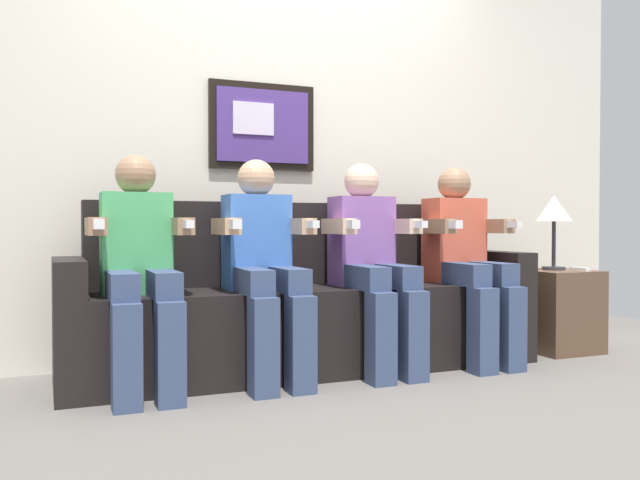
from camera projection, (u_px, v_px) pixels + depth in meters
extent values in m
plane|color=#66605B|center=(332.00, 383.00, 3.26)|extent=(6.42, 6.42, 0.00)
cube|color=silver|center=(280.00, 137.00, 3.94)|extent=(4.94, 0.05, 2.60)
cube|color=black|center=(262.00, 126.00, 3.85)|extent=(0.63, 0.03, 0.50)
cube|color=#4C337F|center=(263.00, 126.00, 3.84)|extent=(0.55, 0.02, 0.42)
cube|color=silver|center=(253.00, 119.00, 3.80)|extent=(0.24, 0.02, 0.18)
cube|color=black|center=(310.00, 329.00, 3.52)|extent=(2.26, 0.58, 0.45)
cube|color=black|center=(295.00, 243.00, 3.71)|extent=(2.26, 0.14, 0.45)
cube|color=black|center=(69.00, 326.00, 3.06)|extent=(0.14, 0.58, 0.62)
cube|color=black|center=(495.00, 303.00, 3.98)|extent=(0.14, 0.58, 0.62)
cube|color=#4CB266|center=(136.00, 243.00, 3.16)|extent=(0.32, 0.20, 0.48)
sphere|color=#9E7556|center=(136.00, 175.00, 3.15)|extent=(0.19, 0.19, 0.19)
cube|color=#38476B|center=(121.00, 285.00, 2.94)|extent=(0.12, 0.40, 0.12)
cube|color=#38476B|center=(162.00, 284.00, 3.01)|extent=(0.12, 0.40, 0.12)
cube|color=#38476B|center=(127.00, 357.00, 2.76)|extent=(0.12, 0.12, 0.45)
cube|color=#38476B|center=(170.00, 354.00, 2.83)|extent=(0.12, 0.12, 0.45)
cube|color=#9E7556|center=(96.00, 226.00, 2.97)|extent=(0.08, 0.28, 0.08)
cube|color=#9E7556|center=(181.00, 226.00, 3.12)|extent=(0.08, 0.28, 0.08)
cube|color=white|center=(187.00, 224.00, 2.97)|extent=(0.04, 0.13, 0.04)
cube|color=white|center=(98.00, 224.00, 2.83)|extent=(0.04, 0.10, 0.04)
cube|color=#3F72CC|center=(256.00, 242.00, 3.39)|extent=(0.32, 0.20, 0.48)
sphere|color=tan|center=(256.00, 178.00, 3.38)|extent=(0.19, 0.19, 0.19)
cube|color=#38476B|center=(251.00, 281.00, 3.17)|extent=(0.12, 0.40, 0.12)
cube|color=#38476B|center=(286.00, 279.00, 3.24)|extent=(0.12, 0.40, 0.12)
cube|color=#38476B|center=(263.00, 347.00, 2.99)|extent=(0.12, 0.12, 0.45)
cube|color=#38476B|center=(301.00, 344.00, 3.06)|extent=(0.12, 0.12, 0.45)
cube|color=tan|center=(226.00, 226.00, 3.20)|extent=(0.08, 0.28, 0.08)
cube|color=tan|center=(299.00, 226.00, 3.35)|extent=(0.08, 0.28, 0.08)
cube|color=white|center=(311.00, 224.00, 3.20)|extent=(0.04, 0.13, 0.04)
cube|color=white|center=(235.00, 224.00, 3.05)|extent=(0.04, 0.10, 0.04)
cube|color=#8C59A5|center=(361.00, 241.00, 3.62)|extent=(0.32, 0.20, 0.48)
sphere|color=beige|center=(361.00, 181.00, 3.61)|extent=(0.19, 0.19, 0.19)
cube|color=#38476B|center=(363.00, 277.00, 3.40)|extent=(0.12, 0.40, 0.12)
cube|color=#38476B|center=(394.00, 276.00, 3.47)|extent=(0.12, 0.40, 0.12)
cube|color=#38476B|center=(381.00, 338.00, 3.22)|extent=(0.12, 0.12, 0.45)
cube|color=#38476B|center=(413.00, 336.00, 3.29)|extent=(0.12, 0.12, 0.45)
cube|color=beige|center=(339.00, 226.00, 3.43)|extent=(0.08, 0.28, 0.08)
cube|color=beige|center=(403.00, 226.00, 3.58)|extent=(0.08, 0.28, 0.08)
cube|color=white|center=(418.00, 224.00, 3.43)|extent=(0.04, 0.13, 0.04)
cube|color=white|center=(352.00, 224.00, 3.28)|extent=(0.04, 0.10, 0.04)
cube|color=#D8593F|center=(454.00, 240.00, 3.85)|extent=(0.32, 0.20, 0.48)
sphere|color=#9E7556|center=(454.00, 184.00, 3.84)|extent=(0.19, 0.19, 0.19)
cube|color=#38476B|center=(461.00, 274.00, 3.63)|extent=(0.12, 0.40, 0.12)
cube|color=#38476B|center=(488.00, 273.00, 3.70)|extent=(0.12, 0.40, 0.12)
cube|color=#38476B|center=(483.00, 331.00, 3.45)|extent=(0.12, 0.12, 0.45)
cube|color=#38476B|center=(511.00, 329.00, 3.52)|extent=(0.12, 0.12, 0.45)
cube|color=#9E7556|center=(437.00, 226.00, 3.66)|extent=(0.08, 0.28, 0.08)
cube|color=#9E7556|center=(494.00, 226.00, 3.81)|extent=(0.08, 0.28, 0.08)
cube|color=white|center=(512.00, 224.00, 3.66)|extent=(0.04, 0.13, 0.04)
cube|color=white|center=(454.00, 224.00, 3.51)|extent=(0.04, 0.10, 0.04)
cube|color=brown|center=(558.00, 311.00, 4.08)|extent=(0.40, 0.40, 0.50)
cylinder|color=#333338|center=(554.00, 268.00, 4.10)|extent=(0.14, 0.14, 0.02)
cylinder|color=#333338|center=(554.00, 244.00, 4.09)|extent=(0.02, 0.02, 0.28)
cone|color=silver|center=(554.00, 208.00, 4.09)|extent=(0.22, 0.22, 0.16)
cube|color=white|center=(580.00, 269.00, 4.02)|extent=(0.04, 0.13, 0.02)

